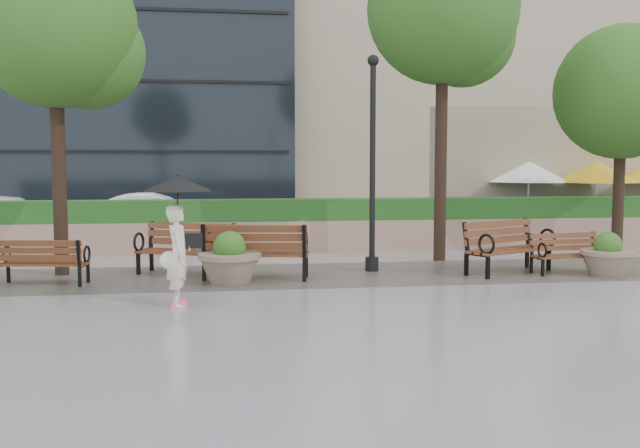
{
  "coord_description": "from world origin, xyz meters",
  "views": [
    {
      "loc": [
        -2.03,
        -11.3,
        2.31
      ],
      "look_at": [
        -0.08,
        2.4,
        1.1
      ],
      "focal_mm": 40.0,
      "sensor_mm": 36.0,
      "label": 1
    }
  ],
  "objects": [
    {
      "name": "tree_0",
      "position": [
        -5.07,
        3.79,
        4.85
      ],
      "size": [
        3.36,
        3.25,
        6.62
      ],
      "color": "black",
      "rests_on": "ground"
    },
    {
      "name": "cobble_strip",
      "position": [
        0.0,
        3.0,
        0.01
      ],
      "size": [
        28.0,
        3.2,
        0.01
      ],
      "primitive_type": "cube",
      "color": "#383330",
      "rests_on": "ground"
    },
    {
      "name": "tree_2",
      "position": [
        8.22,
        5.65,
        3.95
      ],
      "size": [
        3.47,
        3.37,
        5.75
      ],
      "color": "black",
      "rests_on": "ground"
    },
    {
      "name": "asphalt_street",
      "position": [
        0.0,
        11.0,
        0.0
      ],
      "size": [
        40.0,
        7.0,
        0.0
      ],
      "primitive_type": "cube",
      "color": "black",
      "rests_on": "ground"
    },
    {
      "name": "bldg_stone",
      "position": [
        10.0,
        23.0,
        10.0
      ],
      "size": [
        18.0,
        10.0,
        20.0
      ],
      "primitive_type": "cube",
      "color": "tan",
      "rests_on": "ground"
    },
    {
      "name": "bench_0",
      "position": [
        -5.31,
        2.54,
        0.26
      ],
      "size": [
        1.7,
        0.89,
        0.87
      ],
      "rotation": [
        0.0,
        0.0,
        2.98
      ],
      "color": "brown",
      "rests_on": "ground"
    },
    {
      "name": "hedge_wall",
      "position": [
        0.0,
        7.0,
        0.66
      ],
      "size": [
        24.0,
        0.8,
        1.35
      ],
      "color": "#A47B6A",
      "rests_on": "ground"
    },
    {
      "name": "planter_left",
      "position": [
        -1.83,
        2.2,
        0.39
      ],
      "size": [
        1.2,
        1.2,
        1.01
      ],
      "color": "#7F6B56",
      "rests_on": "ground"
    },
    {
      "name": "car_left",
      "position": [
        -8.04,
        10.2,
        0.66
      ],
      "size": [
        4.73,
        2.34,
        1.32
      ],
      "primitive_type": "imported",
      "rotation": [
        0.0,
        0.0,
        1.46
      ],
      "color": "white",
      "rests_on": "ground"
    },
    {
      "name": "planter_right",
      "position": [
        5.79,
        2.09,
        0.35
      ],
      "size": [
        1.07,
        1.07,
        0.9
      ],
      "color": "#7F6B56",
      "rests_on": "ground"
    },
    {
      "name": "patio_umb_yellow_a",
      "position": [
        9.15,
        8.58,
        1.99
      ],
      "size": [
        2.5,
        2.5,
        2.3
      ],
      "color": "black",
      "rests_on": "ground"
    },
    {
      "name": "lamppost",
      "position": [
        1.16,
        3.32,
        2.0
      ],
      "size": [
        0.28,
        0.28,
        4.51
      ],
      "color": "black",
      "rests_on": "ground"
    },
    {
      "name": "pedestrian",
      "position": [
        -2.68,
        0.25,
        1.27
      ],
      "size": [
        1.14,
        1.14,
        2.09
      ],
      "rotation": [
        0.0,
        0.0,
        1.62
      ],
      "color": "beige",
      "rests_on": "ground"
    },
    {
      "name": "bench_2",
      "position": [
        -1.32,
        2.62,
        0.33
      ],
      "size": [
        2.16,
        1.19,
        1.1
      ],
      "rotation": [
        0.0,
        0.0,
        2.95
      ],
      "color": "brown",
      "rests_on": "ground"
    },
    {
      "name": "bench_1",
      "position": [
        -2.71,
        3.38,
        0.31
      ],
      "size": [
        2.08,
        1.49,
        1.05
      ],
      "rotation": [
        0.0,
        0.0,
        -0.42
      ],
      "color": "brown",
      "rests_on": "ground"
    },
    {
      "name": "tree_1",
      "position": [
        3.24,
        4.81,
        5.65
      ],
      "size": [
        3.55,
        3.47,
        7.55
      ],
      "color": "black",
      "rests_on": "ground"
    },
    {
      "name": "bench_3",
      "position": [
        3.9,
        2.64,
        0.32
      ],
      "size": [
        2.14,
        1.64,
        1.08
      ],
      "rotation": [
        0.0,
        0.0,
        0.48
      ],
      "color": "brown",
      "rests_on": "ground"
    },
    {
      "name": "patio_umb_white",
      "position": [
        7.33,
        9.3,
        1.99
      ],
      "size": [
        2.5,
        2.5,
        2.3
      ],
      "color": "black",
      "rests_on": "ground"
    },
    {
      "name": "bench_4",
      "position": [
        5.12,
        2.42,
        0.25
      ],
      "size": [
        1.6,
        0.78,
        0.83
      ],
      "rotation": [
        0.0,
        0.0,
        0.11
      ],
      "color": "brown",
      "rests_on": "ground"
    },
    {
      "name": "car_right",
      "position": [
        -3.94,
        10.69,
        0.68
      ],
      "size": [
        4.19,
        1.59,
        1.37
      ],
      "primitive_type": "imported",
      "rotation": [
        0.0,
        0.0,
        1.61
      ],
      "color": "white",
      "rests_on": "ground"
    },
    {
      "name": "cafe_wall",
      "position": [
        9.5,
        10.0,
        2.0
      ],
      "size": [
        10.0,
        0.6,
        4.0
      ],
      "primitive_type": "cube",
      "color": "tan",
      "rests_on": "ground"
    },
    {
      "name": "cafe_hedge",
      "position": [
        9.0,
        7.8,
        0.45
      ],
      "size": [
        8.0,
        0.5,
        0.9
      ],
      "primitive_type": "cube",
      "color": "#1D4316",
      "rests_on": "ground"
    },
    {
      "name": "ground",
      "position": [
        0.0,
        0.0,
        0.0
      ],
      "size": [
        100.0,
        100.0,
        0.0
      ],
      "primitive_type": "plane",
      "color": "gray",
      "rests_on": "ground"
    }
  ]
}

